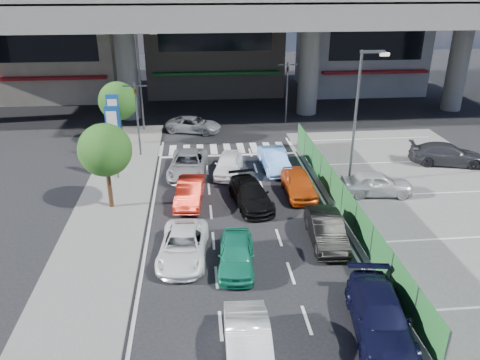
{
  "coord_description": "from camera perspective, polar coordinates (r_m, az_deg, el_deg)",
  "views": [
    {
      "loc": [
        -2.2,
        -19.5,
        11.74
      ],
      "look_at": [
        0.03,
        3.45,
        1.63
      ],
      "focal_mm": 35.0,
      "sensor_mm": 36.0,
      "label": 1
    }
  ],
  "objects": [
    {
      "name": "fence_run",
      "position": [
        24.38,
        13.03,
        -3.4
      ],
      "size": [
        0.16,
        22.0,
        1.8
      ],
      "primitive_type": null,
      "color": "#205F29",
      "rests_on": "ground"
    },
    {
      "name": "building_center",
      "position": [
        52.69,
        -3.3,
        19.01
      ],
      "size": [
        14.0,
        10.9,
        15.0
      ],
      "color": "gray",
      "rests_on": "ground"
    },
    {
      "name": "traffic_light_right",
      "position": [
        40.03,
        5.8,
        12.31
      ],
      "size": [
        1.6,
        1.24,
        5.2
      ],
      "color": "#595B60",
      "rests_on": "ground"
    },
    {
      "name": "crossing_wagon_silver",
      "position": [
        38.41,
        -5.66,
        6.71
      ],
      "size": [
        4.82,
        3.29,
        1.23
      ],
      "primitive_type": "imported",
      "rotation": [
        0.0,
        0.0,
        1.26
      ],
      "color": "#9A9CA2",
      "rests_on": "ground"
    },
    {
      "name": "minivan_navy_back",
      "position": [
        17.94,
        16.67,
        -15.54
      ],
      "size": [
        2.62,
        4.99,
        1.38
      ],
      "primitive_type": "imported",
      "rotation": [
        0.0,
        0.0,
        -0.15
      ],
      "color": "black",
      "rests_on": "ground"
    },
    {
      "name": "street_lamp_right",
      "position": [
        28.05,
        14.34,
        8.55
      ],
      "size": [
        1.65,
        0.22,
        8.0
      ],
      "color": "#595B60",
      "rests_on": "ground"
    },
    {
      "name": "street_lamp_left",
      "position": [
        38.37,
        -11.91,
        12.71
      ],
      "size": [
        1.65,
        0.22,
        8.0
      ],
      "color": "#595B60",
      "rests_on": "ground"
    },
    {
      "name": "signboard_near",
      "position": [
        29.27,
        -15.18,
        5.58
      ],
      "size": [
        0.8,
        0.14,
        4.7
      ],
      "color": "#595B60",
      "rests_on": "ground"
    },
    {
      "name": "ground",
      "position": [
        22.87,
        0.78,
        -7.22
      ],
      "size": [
        120.0,
        120.0,
        0.0
      ],
      "primitive_type": "plane",
      "color": "black",
      "rests_on": "ground"
    },
    {
      "name": "sedan_black_mid",
      "position": [
        25.86,
        1.32,
        -1.75
      ],
      "size": [
        2.47,
        4.67,
        1.29
      ],
      "primitive_type": "imported",
      "rotation": [
        0.0,
        0.0,
        0.15
      ],
      "color": "black",
      "rests_on": "ground"
    },
    {
      "name": "hatch_white_back_mid",
      "position": [
        16.06,
        1.05,
        -19.8
      ],
      "size": [
        1.55,
        4.22,
        1.38
      ],
      "primitive_type": "imported",
      "rotation": [
        0.0,
        0.0,
        -0.02
      ],
      "color": "silver",
      "rests_on": "ground"
    },
    {
      "name": "taxi_orange_left",
      "position": [
        26.24,
        -6.14,
        -1.48
      ],
      "size": [
        1.79,
        4.09,
        1.31
      ],
      "primitive_type": "imported",
      "rotation": [
        0.0,
        0.0,
        -0.11
      ],
      "color": "red",
      "rests_on": "ground"
    },
    {
      "name": "wagon_silver_front_left",
      "position": [
        30.02,
        -6.36,
        1.92
      ],
      "size": [
        2.76,
        5.16,
        1.38
      ],
      "primitive_type": "imported",
      "rotation": [
        0.0,
        0.0,
        -0.1
      ],
      "color": "#919397",
      "rests_on": "ground"
    },
    {
      "name": "parked_sedan_white",
      "position": [
        28.04,
        16.3,
        -0.4
      ],
      "size": [
        4.25,
        2.03,
        1.4
      ],
      "primitive_type": "imported",
      "rotation": [
        0.0,
        0.0,
        1.48
      ],
      "color": "silver",
      "rests_on": "parking_lot"
    },
    {
      "name": "building_east",
      "position": [
        54.9,
        14.51,
        16.96
      ],
      "size": [
        12.0,
        10.9,
        12.0
      ],
      "color": "gray",
      "rests_on": "ground"
    },
    {
      "name": "taxi_orange_right",
      "position": [
        27.25,
        7.18,
        -0.45
      ],
      "size": [
        1.65,
        4.06,
        1.38
      ],
      "primitive_type": "imported",
      "rotation": [
        0.0,
        0.0,
        0.01
      ],
      "color": "#C1420C",
      "rests_on": "ground"
    },
    {
      "name": "kei_truck_front_right",
      "position": [
        30.64,
        4.17,
        2.47
      ],
      "size": [
        1.74,
        4.28,
        1.38
      ],
      "primitive_type": "imported",
      "rotation": [
        0.0,
        0.0,
        0.07
      ],
      "color": "#639FF8",
      "rests_on": "ground"
    },
    {
      "name": "expressway",
      "position": [
        41.67,
        -2.65,
        19.55
      ],
      "size": [
        64.0,
        14.0,
        10.75
      ],
      "color": "slate",
      "rests_on": "ground"
    },
    {
      "name": "parked_sedan_dgrey",
      "position": [
        34.3,
        23.9,
        2.91
      ],
      "size": [
        5.17,
        3.1,
        1.4
      ],
      "primitive_type": "imported",
      "rotation": [
        0.0,
        0.0,
        1.32
      ],
      "color": "#2D2D32",
      "rests_on": "parking_lot"
    },
    {
      "name": "signboard_far",
      "position": [
        32.17,
        -15.11,
        7.2
      ],
      "size": [
        0.8,
        0.14,
        4.7
      ],
      "color": "#595B60",
      "rests_on": "ground"
    },
    {
      "name": "parking_lot",
      "position": [
        27.82,
        23.48,
        -3.34
      ],
      "size": [
        12.0,
        28.0,
        0.06
      ],
      "primitive_type": "cube",
      "color": "#575755",
      "rests_on": "ground"
    },
    {
      "name": "taxi_teal_mid",
      "position": [
        20.55,
        -0.45,
        -8.99
      ],
      "size": [
        1.92,
        3.96,
        1.3
      ],
      "primitive_type": "imported",
      "rotation": [
        0.0,
        0.0,
        -0.1
      ],
      "color": "#178663",
      "rests_on": "ground"
    },
    {
      "name": "sedan_white_front_mid",
      "position": [
        29.92,
        -1.42,
        1.96
      ],
      "size": [
        2.38,
        4.21,
        1.35
      ],
      "primitive_type": "imported",
      "rotation": [
        0.0,
        0.0,
        -0.21
      ],
      "color": "white",
      "rests_on": "ground"
    },
    {
      "name": "sedan_white_mid_left",
      "position": [
        21.31,
        -6.95,
        -7.98
      ],
      "size": [
        2.45,
        4.63,
        1.24
      ],
      "primitive_type": "imported",
      "rotation": [
        0.0,
        0.0,
        -0.09
      ],
      "color": "white",
      "rests_on": "ground"
    },
    {
      "name": "traffic_cone",
      "position": [
        28.88,
        10.6,
        0.09
      ],
      "size": [
        0.39,
        0.39,
        0.65
      ],
      "primitive_type": "cone",
      "rotation": [
        0.0,
        0.0,
        0.18
      ],
      "color": "red",
      "rests_on": "parking_lot"
    },
    {
      "name": "tree_near",
      "position": [
        25.4,
        -16.13,
        3.51
      ],
      "size": [
        2.8,
        2.8,
        4.8
      ],
      "color": "#382314",
      "rests_on": "ground"
    },
    {
      "name": "sidewalk_left",
      "position": [
        26.68,
        -15.33,
        -3.2
      ],
      "size": [
        4.0,
        30.0,
        0.12
      ],
      "primitive_type": "cube",
      "color": "#575755",
      "rests_on": "ground"
    },
    {
      "name": "building_west",
      "position": [
        53.55,
        -21.36,
        16.52
      ],
      "size": [
        12.0,
        10.9,
        13.0
      ],
      "color": "gray",
      "rests_on": "ground"
    },
    {
      "name": "tree_far",
      "position": [
        35.46,
        -14.65,
        9.28
      ],
      "size": [
        2.8,
        2.8,
        4.8
      ],
      "color": "#382314",
      "rests_on": "ground"
    },
    {
      "name": "traffic_light_left",
      "position": [
        32.7,
        -12.56,
        9.3
      ],
      "size": [
        1.6,
        1.24,
        5.2
      ],
      "color": "#595B60",
      "rests_on": "ground"
    },
    {
      "name": "hatch_black_mid_right",
      "position": [
        22.66,
        10.43,
        -5.95
      ],
      "size": [
        1.69,
        4.26,
        1.38
      ],
      "primitive_type": "imported",
      "rotation": [
        0.0,
        0.0,
        -0.06
      ],
      "color": "black",
      "rests_on": "ground"
    }
  ]
}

